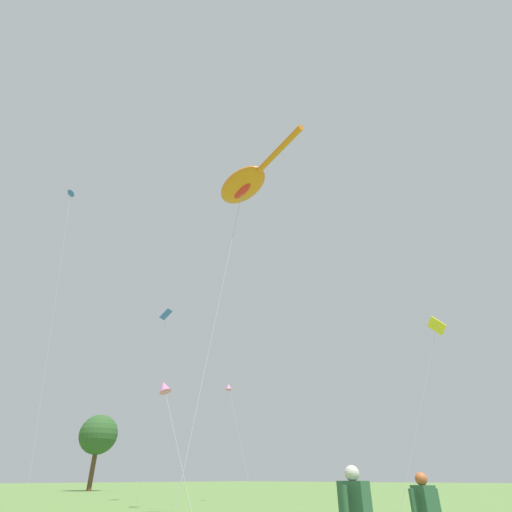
{
  "coord_description": "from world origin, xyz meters",
  "views": [
    {
      "loc": [
        -10.07,
        -0.86,
        1.54
      ],
      "look_at": [
        0.17,
        8.21,
        9.16
      ],
      "focal_mm": 27.96,
      "sensor_mm": 36.0,
      "label": 1
    }
  ],
  "objects_px": {
    "big_show_kite": "(244,185)",
    "small_kite_bird_shape": "(70,197)",
    "tree_oak_right": "(98,435)",
    "small_kite_tiny_distant": "(229,388)",
    "small_kite_streamer_purple": "(436,331)",
    "small_kite_delta_white": "(165,320)",
    "small_kite_stunt_black": "(164,387)"
  },
  "relations": [
    {
      "from": "big_show_kite",
      "to": "small_kite_streamer_purple",
      "type": "distance_m",
      "value": 13.16
    },
    {
      "from": "small_kite_bird_shape",
      "to": "tree_oak_right",
      "type": "bearing_deg",
      "value": -11.35
    },
    {
      "from": "big_show_kite",
      "to": "tree_oak_right",
      "type": "relative_size",
      "value": 1.8
    },
    {
      "from": "big_show_kite",
      "to": "small_kite_delta_white",
      "type": "distance_m",
      "value": 16.89
    },
    {
      "from": "tree_oak_right",
      "to": "small_kite_delta_white",
      "type": "bearing_deg",
      "value": -111.27
    },
    {
      "from": "big_show_kite",
      "to": "small_kite_stunt_black",
      "type": "relative_size",
      "value": 2.36
    },
    {
      "from": "small_kite_stunt_black",
      "to": "tree_oak_right",
      "type": "distance_m",
      "value": 36.94
    },
    {
      "from": "big_show_kite",
      "to": "small_kite_stunt_black",
      "type": "height_order",
      "value": "big_show_kite"
    },
    {
      "from": "small_kite_delta_white",
      "to": "small_kite_stunt_black",
      "type": "height_order",
      "value": "small_kite_delta_white"
    },
    {
      "from": "small_kite_tiny_distant",
      "to": "small_kite_stunt_black",
      "type": "bearing_deg",
      "value": 32.69
    },
    {
      "from": "small_kite_stunt_black",
      "to": "tree_oak_right",
      "type": "relative_size",
      "value": 0.76
    },
    {
      "from": "small_kite_delta_white",
      "to": "small_kite_bird_shape",
      "type": "bearing_deg",
      "value": 33.34
    },
    {
      "from": "tree_oak_right",
      "to": "small_kite_tiny_distant",
      "type": "bearing_deg",
      "value": -101.73
    },
    {
      "from": "big_show_kite",
      "to": "small_kite_streamer_purple",
      "type": "xyz_separation_m",
      "value": [
        8.71,
        -5.97,
        -7.85
      ]
    },
    {
      "from": "big_show_kite",
      "to": "small_kite_bird_shape",
      "type": "xyz_separation_m",
      "value": [
        -1.95,
        20.94,
        8.69
      ]
    },
    {
      "from": "small_kite_tiny_distant",
      "to": "small_kite_delta_white",
      "type": "bearing_deg",
      "value": -23.9
    },
    {
      "from": "small_kite_delta_white",
      "to": "small_kite_tiny_distant",
      "type": "xyz_separation_m",
      "value": [
        4.31,
        -3.76,
        -5.54
      ]
    },
    {
      "from": "small_kite_streamer_purple",
      "to": "small_kite_bird_shape",
      "type": "xyz_separation_m",
      "value": [
        -10.67,
        26.91,
        16.54
      ]
    },
    {
      "from": "small_kite_tiny_distant",
      "to": "big_show_kite",
      "type": "bearing_deg",
      "value": 64.31
    },
    {
      "from": "small_kite_streamer_purple",
      "to": "tree_oak_right",
      "type": "distance_m",
      "value": 50.12
    },
    {
      "from": "small_kite_tiny_distant",
      "to": "small_kite_streamer_purple",
      "type": "bearing_deg",
      "value": 100.47
    },
    {
      "from": "small_kite_stunt_black",
      "to": "small_kite_tiny_distant",
      "type": "height_order",
      "value": "small_kite_tiny_distant"
    },
    {
      "from": "small_kite_stunt_black",
      "to": "tree_oak_right",
      "type": "xyz_separation_m",
      "value": [
        14.54,
        33.96,
        0.09
      ]
    },
    {
      "from": "small_kite_tiny_distant",
      "to": "small_kite_bird_shape",
      "type": "bearing_deg",
      "value": -19.01
    },
    {
      "from": "small_kite_bird_shape",
      "to": "small_kite_stunt_black",
      "type": "relative_size",
      "value": 3.61
    },
    {
      "from": "big_show_kite",
      "to": "small_kite_stunt_black",
      "type": "xyz_separation_m",
      "value": [
        2.84,
        9.41,
        -9.6
      ]
    },
    {
      "from": "small_kite_delta_white",
      "to": "small_kite_stunt_black",
      "type": "relative_size",
      "value": 2.05
    },
    {
      "from": "small_kite_streamer_purple",
      "to": "small_kite_tiny_distant",
      "type": "bearing_deg",
      "value": 154.37
    },
    {
      "from": "small_kite_stunt_black",
      "to": "small_kite_tiny_distant",
      "type": "distance_m",
      "value": 8.36
    },
    {
      "from": "small_kite_streamer_purple",
      "to": "small_kite_bird_shape",
      "type": "bearing_deg",
      "value": -177.28
    },
    {
      "from": "small_kite_delta_white",
      "to": "small_kite_stunt_black",
      "type": "bearing_deg",
      "value": 125.37
    },
    {
      "from": "big_show_kite",
      "to": "small_kite_streamer_purple",
      "type": "height_order",
      "value": "big_show_kite"
    }
  ]
}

